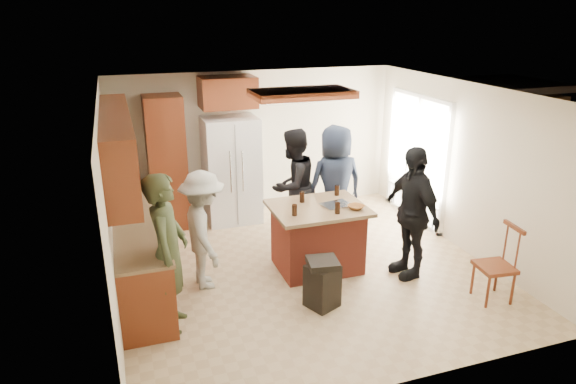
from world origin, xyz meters
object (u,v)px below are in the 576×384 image
object	(u,v)px
kitchen_island	(317,237)
trash_bin	(322,283)
person_counter	(204,230)
spindle_chair	(496,267)
person_behind_right	(335,183)
person_side_right	(411,212)
person_behind_left	(293,186)
refrigerator	(232,170)
person_front_left	(168,253)

from	to	relation	value
kitchen_island	trash_bin	world-z (taller)	kitchen_island
person_counter	spindle_chair	bearing A→B (deg)	-115.71
person_behind_right	person_side_right	distance (m)	1.49
person_behind_left	person_counter	size ratio (longest dim) A/B	1.13
person_counter	trash_bin	size ratio (longest dim) A/B	2.50
person_side_right	refrigerator	size ratio (longest dim) A/B	1.01
person_front_left	person_side_right	size ratio (longest dim) A/B	1.02
person_behind_left	spindle_chair	xyz separation A→B (m)	(1.79, -2.53, -0.44)
person_side_right	person_counter	size ratio (longest dim) A/B	1.15
person_behind_right	kitchen_island	xyz separation A→B (m)	(-0.63, -0.86, -0.44)
person_behind_left	person_counter	xyz separation A→B (m)	(-1.57, -1.01, -0.10)
spindle_chair	person_counter	bearing A→B (deg)	155.73
person_front_left	person_behind_right	bearing A→B (deg)	-44.11
trash_bin	spindle_chair	distance (m)	2.18
person_counter	person_side_right	bearing A→B (deg)	-103.56
kitchen_island	spindle_chair	xyz separation A→B (m)	(1.79, -1.50, -0.02)
person_side_right	person_counter	world-z (taller)	person_side_right
kitchen_island	person_behind_right	bearing A→B (deg)	53.50
person_behind_right	refrigerator	world-z (taller)	person_behind_right
refrigerator	trash_bin	bearing A→B (deg)	-82.44
person_behind_left	kitchen_island	size ratio (longest dim) A/B	1.39
kitchen_island	trash_bin	xyz separation A→B (m)	(-0.32, -0.95, -0.16)
person_behind_left	trash_bin	world-z (taller)	person_behind_left
person_side_right	person_counter	distance (m)	2.75
person_side_right	refrigerator	distance (m)	3.25
person_side_right	kitchen_island	distance (m)	1.32
kitchen_island	spindle_chair	size ratio (longest dim) A/B	1.29
person_counter	spindle_chair	xyz separation A→B (m)	(3.36, -1.52, -0.33)
refrigerator	person_front_left	bearing A→B (deg)	-115.36
person_front_left	person_behind_left	bearing A→B (deg)	-34.18
refrigerator	kitchen_island	world-z (taller)	refrigerator
person_behind_right	refrigerator	xyz separation A→B (m)	(-1.36, 1.26, -0.02)
person_behind_left	kitchen_island	distance (m)	1.11
trash_bin	spindle_chair	bearing A→B (deg)	-14.40
person_behind_right	trash_bin	world-z (taller)	person_behind_right
person_side_right	spindle_chair	distance (m)	1.24
refrigerator	person_behind_left	bearing A→B (deg)	-56.42
person_counter	trash_bin	bearing A→B (deg)	-129.28
person_front_left	person_counter	xyz separation A→B (m)	(0.53, 0.80, -0.14)
spindle_chair	person_front_left	bearing A→B (deg)	169.63
person_side_right	kitchen_island	xyz separation A→B (m)	(-1.12, 0.56, -0.43)
trash_bin	spindle_chair	size ratio (longest dim) A/B	0.63
trash_bin	person_front_left	bearing A→B (deg)	174.51
person_front_left	person_behind_left	xyz separation A→B (m)	(2.10, 1.82, -0.03)
person_front_left	spindle_chair	xyz separation A→B (m)	(3.89, -0.71, -0.47)
person_behind_left	kitchen_island	bearing A→B (deg)	57.83
person_behind_left	person_side_right	size ratio (longest dim) A/B	0.98
person_side_right	trash_bin	size ratio (longest dim) A/B	2.89
spindle_chair	refrigerator	bearing A→B (deg)	124.82
kitchen_island	spindle_chair	bearing A→B (deg)	-39.86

